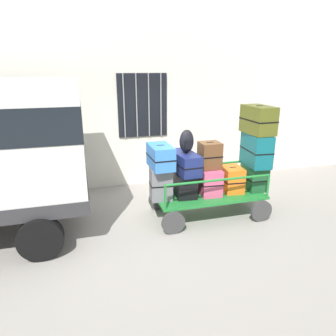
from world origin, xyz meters
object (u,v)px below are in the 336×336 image
object	(u,v)px
suitcase_center_middle	(210,155)
suitcase_right_bottom	(254,177)
suitcase_right_middle	(256,150)
luggage_cart	(208,197)
backpack	(187,142)
suitcase_midright_bottom	(232,179)
suitcase_left_middle	(161,157)
suitcase_midleft_bottom	(185,184)
suitcase_center_bottom	(208,180)
suitcase_midleft_middle	(185,163)
suitcase_left_bottom	(161,184)
suitcase_right_top	(258,120)

from	to	relation	value
suitcase_center_middle	suitcase_right_bottom	bearing A→B (deg)	-2.81
suitcase_right_middle	luggage_cart	bearing A→B (deg)	179.09
suitcase_right_middle	backpack	bearing A→B (deg)	179.43
suitcase_midright_bottom	suitcase_center_middle	bearing A→B (deg)	176.17
suitcase_center_middle	suitcase_left_middle	bearing A→B (deg)	-178.20
suitcase_midleft_bottom	suitcase_midright_bottom	bearing A→B (deg)	-2.84
suitcase_left_middle	suitcase_center_bottom	bearing A→B (deg)	2.09
suitcase_midleft_middle	suitcase_center_middle	distance (m)	0.51
backpack	luggage_cart	bearing A→B (deg)	0.13
suitcase_left_middle	suitcase_midleft_middle	world-z (taller)	suitcase_left_middle
suitcase_left_bottom	suitcase_right_bottom	world-z (taller)	suitcase_left_bottom
suitcase_midleft_bottom	suitcase_center_bottom	xyz separation A→B (m)	(0.49, -0.01, 0.03)
suitcase_right_top	suitcase_left_middle	bearing A→B (deg)	-179.38
suitcase_left_bottom	suitcase_right_bottom	size ratio (longest dim) A/B	1.13
suitcase_center_bottom	suitcase_right_bottom	xyz separation A→B (m)	(0.99, -0.05, -0.01)
suitcase_right_middle	suitcase_left_bottom	bearing A→B (deg)	179.93
suitcase_left_bottom	suitcase_right_middle	xyz separation A→B (m)	(1.98, -0.00, 0.52)
suitcase_left_middle	suitcase_right_middle	size ratio (longest dim) A/B	0.89
suitcase_right_middle	suitcase_midleft_bottom	bearing A→B (deg)	177.96
suitcase_center_middle	suitcase_right_middle	world-z (taller)	suitcase_right_middle
suitcase_center_bottom	backpack	bearing A→B (deg)	-176.76
suitcase_center_bottom	suitcase_right_middle	distance (m)	1.14
suitcase_center_middle	suitcase_right_top	bearing A→B (deg)	-0.56
suitcase_center_middle	suitcase_right_middle	distance (m)	0.99
suitcase_center_middle	suitcase_midleft_middle	bearing A→B (deg)	177.93
suitcase_midleft_middle	suitcase_right_bottom	xyz separation A→B (m)	(1.48, -0.07, -0.42)
suitcase_midleft_bottom	suitcase_right_top	bearing A→B (deg)	-0.99
luggage_cart	backpack	distance (m)	1.28
suitcase_midright_bottom	suitcase_right_bottom	world-z (taller)	suitcase_right_bottom
suitcase_right_middle	backpack	distance (m)	1.49
luggage_cart	suitcase_midright_bottom	xyz separation A→B (m)	(0.49, -0.01, 0.35)
suitcase_left_bottom	suitcase_midleft_middle	world-z (taller)	suitcase_midleft_middle
suitcase_center_bottom	suitcase_right_top	world-z (taller)	suitcase_right_top
suitcase_left_middle	suitcase_midleft_middle	size ratio (longest dim) A/B	0.83
suitcase_midleft_bottom	suitcase_midright_bottom	size ratio (longest dim) A/B	1.15
suitcase_midright_bottom	backpack	world-z (taller)	backpack
suitcase_midleft_bottom	suitcase_center_bottom	distance (m)	0.49
suitcase_left_bottom	suitcase_right_bottom	distance (m)	1.98
suitcase_left_middle	suitcase_center_middle	bearing A→B (deg)	1.80
suitcase_center_middle	suitcase_midright_bottom	xyz separation A→B (m)	(0.49, -0.03, -0.53)
suitcase_right_middle	suitcase_left_middle	bearing A→B (deg)	179.83
suitcase_midleft_bottom	suitcase_right_bottom	size ratio (longest dim) A/B	1.14
suitcase_left_bottom	suitcase_right_top	world-z (taller)	suitcase_right_top
suitcase_center_bottom	suitcase_center_middle	distance (m)	0.52
suitcase_midright_bottom	suitcase_right_middle	world-z (taller)	suitcase_right_middle
suitcase_midright_bottom	suitcase_right_middle	xyz separation A→B (m)	(0.49, -0.00, 0.58)
suitcase_left_bottom	suitcase_right_middle	size ratio (longest dim) A/B	0.80
suitcase_midleft_middle	suitcase_right_middle	size ratio (longest dim) A/B	1.08
suitcase_midleft_middle	backpack	world-z (taller)	backpack
luggage_cart	suitcase_right_middle	bearing A→B (deg)	-0.91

